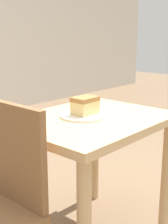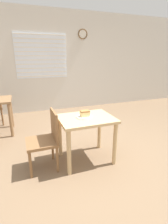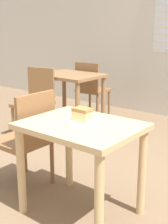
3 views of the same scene
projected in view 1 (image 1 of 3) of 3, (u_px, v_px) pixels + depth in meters
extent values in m
cube|color=tan|center=(91.00, 121.00, 1.60)|extent=(0.80, 0.63, 0.04)
cylinder|color=tan|center=(166.00, 176.00, 1.77)|extent=(0.06, 0.06, 0.66)
cylinder|color=tan|center=(7.00, 191.00, 1.60)|extent=(0.06, 0.06, 0.66)
cylinder|color=tan|center=(95.00, 153.00, 2.11)|extent=(0.06, 0.06, 0.66)
cube|color=brown|center=(12.00, 153.00, 1.28)|extent=(0.03, 0.40, 0.42)
cylinder|color=white|center=(84.00, 116.00, 1.60)|extent=(0.24, 0.24, 0.01)
cube|color=#E0C67F|center=(85.00, 108.00, 1.59)|extent=(0.13, 0.09, 0.07)
cube|color=#A3703D|center=(85.00, 99.00, 1.58)|extent=(0.13, 0.09, 0.02)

